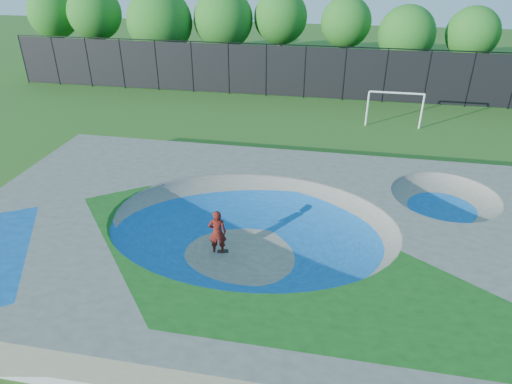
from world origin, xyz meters
TOP-DOWN VIEW (x-y plane):
  - ground at (0.00, 0.00)m, footprint 120.00×120.00m
  - skate_deck at (0.00, 0.00)m, footprint 22.00×14.00m
  - skater at (-1.28, -0.16)m, footprint 0.76×0.58m
  - skateboard at (-1.28, -0.16)m, footprint 0.81×0.46m
  - soccer_goal at (6.38, 15.59)m, footprint 3.55×0.12m
  - fence at (0.00, 21.00)m, footprint 48.09×0.09m
  - treeline at (-2.84, 25.82)m, footprint 51.91×6.86m

SIDE VIEW (x-z plane):
  - ground at x=0.00m, z-range 0.00..0.00m
  - skateboard at x=-1.28m, z-range 0.00..0.05m
  - skate_deck at x=0.00m, z-range 0.00..1.50m
  - skater at x=-1.28m, z-range 0.00..1.88m
  - soccer_goal at x=6.38m, z-range 0.46..2.81m
  - fence at x=0.00m, z-range 0.08..4.12m
  - treeline at x=-2.84m, z-range 1.01..8.68m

